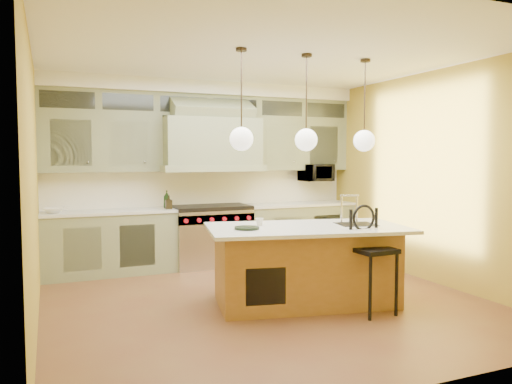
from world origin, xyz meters
name	(u,v)px	position (x,y,z in m)	size (l,w,h in m)	color
floor	(265,301)	(0.00, 0.00, 0.00)	(5.00, 5.00, 0.00)	brown
ceiling	(266,55)	(0.00, 0.00, 2.90)	(5.00, 5.00, 0.00)	white
wall_back	(204,174)	(0.00, 2.50, 1.45)	(5.00, 5.00, 0.00)	#AE9330
wall_front	(407,195)	(0.00, -2.50, 1.45)	(5.00, 5.00, 0.00)	#AE9330
wall_left	(33,185)	(-2.50, 0.00, 1.45)	(5.00, 5.00, 0.00)	#AE9330
wall_right	(432,177)	(2.50, 0.00, 1.45)	(5.00, 5.00, 0.00)	#AE9330
back_cabinetry	(209,175)	(0.00, 2.23, 1.43)	(5.00, 0.77, 2.90)	gray
range	(211,235)	(0.00, 2.14, 0.49)	(1.20, 0.74, 0.96)	silver
kitchen_island	(306,264)	(0.40, -0.25, 0.47)	(2.47, 1.64, 1.35)	olive
counter_stool	(372,252)	(0.90, -0.85, 0.68)	(0.44, 0.44, 1.19)	black
microwave	(316,173)	(1.95, 2.25, 1.45)	(0.54, 0.37, 0.30)	black
oil_bottle_a	(167,199)	(-0.70, 2.15, 1.08)	(0.11, 0.11, 0.27)	black
oil_bottle_b	(169,202)	(-0.70, 2.03, 1.04)	(0.09, 0.10, 0.21)	black
fruit_bowl	(54,210)	(-2.30, 2.15, 0.97)	(0.28, 0.28, 0.07)	white
cup	(259,222)	(-0.09, -0.03, 0.96)	(0.10, 0.10, 0.09)	silver
pendant_left	(241,136)	(-0.40, -0.25, 1.95)	(0.26, 0.26, 1.11)	#2D2319
pendant_center	(306,137)	(0.40, -0.25, 1.95)	(0.26, 0.26, 1.11)	#2D2319
pendant_right	(364,138)	(1.20, -0.25, 1.95)	(0.26, 0.26, 1.11)	#2D2319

